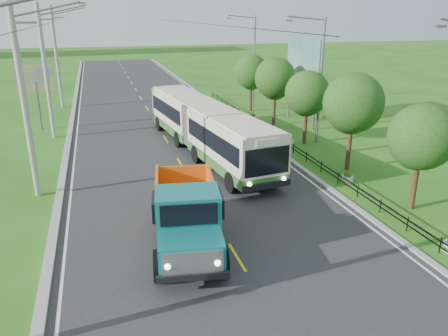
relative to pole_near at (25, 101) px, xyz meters
name	(u,v)px	position (x,y,z in m)	size (l,w,h in m)	color
ground	(237,257)	(8.26, -9.00, -5.09)	(240.00, 240.00, 0.00)	#235D16
road	(162,133)	(8.26, 11.00, -5.08)	(14.00, 120.00, 0.02)	#28282B
curb_left	(69,139)	(1.06, 11.00, -5.02)	(0.40, 120.00, 0.15)	#9E9E99
curb_right	(245,126)	(15.41, 11.00, -5.04)	(0.30, 120.00, 0.10)	#9E9E99
edge_line_left	(76,139)	(1.61, 11.00, -5.07)	(0.12, 120.00, 0.00)	silver
edge_line_right	(239,127)	(14.91, 11.00, -5.07)	(0.12, 120.00, 0.00)	silver
centre_dash	(237,257)	(8.26, -9.00, -5.07)	(0.12, 2.20, 0.00)	yellow
railing_right	(282,141)	(16.26, 5.00, -4.79)	(0.04, 40.00, 0.60)	black
pole_near	(25,101)	(0.00, 0.00, 0.00)	(3.51, 0.32, 10.00)	gray
pole_mid	(46,72)	(0.00, 12.00, 0.00)	(3.51, 0.32, 10.00)	gray
pole_far	(57,57)	(0.00, 24.00, 0.00)	(3.51, 0.32, 10.00)	gray
tree_second	(420,140)	(18.12, -6.86, -1.57)	(3.18, 3.26, 5.30)	#382314
tree_third	(353,106)	(18.12, -0.86, -1.11)	(3.60, 3.62, 6.00)	#382314
tree_fourth	(307,95)	(18.12, 5.14, -1.51)	(3.24, 3.31, 5.40)	#382314
tree_fifth	(275,80)	(18.12, 11.14, -1.24)	(3.48, 3.52, 5.80)	#382314
tree_back	(251,74)	(18.12, 17.14, -1.44)	(3.30, 3.36, 5.50)	#382314
streetlight_mid	(319,77)	(18.90, 5.00, -0.19)	(3.02, 0.20, 9.07)	slate
streetlight_far	(253,58)	(18.90, 19.00, -0.19)	(3.02, 0.20, 9.07)	slate
planter_near	(347,178)	(16.86, -3.00, -4.81)	(0.64, 0.64, 0.67)	silver
planter_mid	(290,141)	(16.86, 5.00, -4.81)	(0.64, 0.64, 0.67)	silver
planter_far	(253,118)	(16.86, 13.00, -4.81)	(0.64, 0.64, 0.67)	silver
billboard_left	(35,83)	(-1.24, 15.00, -1.23)	(3.00, 0.20, 5.20)	slate
billboard_right	(303,61)	(20.56, 11.00, 0.25)	(0.24, 6.00, 7.30)	slate
bus	(206,125)	(10.40, 4.69, -3.07)	(4.98, 17.64, 3.37)	#2F692A
dump_truck	(187,211)	(6.55, -7.55, -3.47)	(3.54, 7.13, 2.87)	#126B6D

